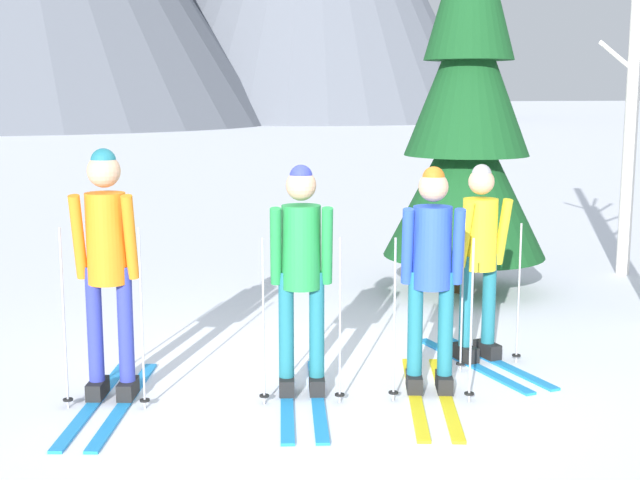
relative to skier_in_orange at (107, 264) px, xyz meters
name	(u,v)px	position (x,y,z in m)	size (l,w,h in m)	color
ground_plane	(324,386)	(1.54, -0.17, -1.00)	(400.00, 400.00, 0.00)	white
skier_in_orange	(107,264)	(0.00, 0.00, 0.00)	(0.84, 1.75, 1.80)	#1E84D1
skier_in_green	(301,268)	(1.33, -0.28, -0.06)	(0.72, 1.71, 1.68)	#1E84D1
skier_in_blue	(431,268)	(2.24, -0.51, -0.07)	(0.86, 1.72, 1.67)	yellow
skier_in_yellow	(480,256)	(2.93, 0.07, -0.12)	(0.61, 1.58, 1.62)	#1E84D1
pine_tree_near	(467,114)	(3.94, 2.41, 0.95)	(1.76, 1.76, 4.26)	#51381E
birch_tree_slender	(632,108)	(6.25, 2.72, 1.00)	(0.92, 0.54, 3.92)	silver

